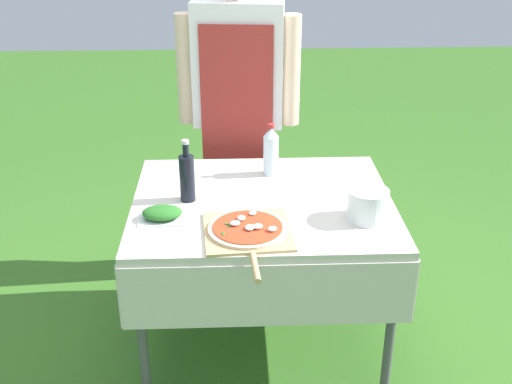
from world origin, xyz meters
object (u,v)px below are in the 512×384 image
mixing_tub (368,205)px  herb_container (162,214)px  pizza_on_peel (248,231)px  prep_table (263,216)px  oil_bottle (187,177)px  water_bottle (271,151)px  person_cook (238,96)px

mixing_tub → herb_container: bearing=178.0°
pizza_on_peel → mixing_tub: (0.49, 0.10, 0.05)m
prep_table → pizza_on_peel: size_ratio=2.13×
pizza_on_peel → oil_bottle: 0.41m
herb_container → mixing_tub: mixing_tub is taller
prep_table → water_bottle: size_ratio=4.58×
herb_container → person_cook: bearing=69.5°
oil_bottle → mixing_tub: oil_bottle is taller
water_bottle → mixing_tub: size_ratio=1.48×
pizza_on_peel → oil_bottle: bearing=125.0°
prep_table → oil_bottle: 0.38m
pizza_on_peel → herb_container: (-0.35, 0.13, 0.01)m
prep_table → person_cook: size_ratio=0.68×
prep_table → water_bottle: water_bottle is taller
person_cook → oil_bottle: size_ratio=6.06×
mixing_tub → prep_table: bearing=155.6°
water_bottle → mixing_tub: (0.37, -0.47, -0.05)m
person_cook → prep_table: bearing=103.0°
prep_table → oil_bottle: (-0.33, 0.01, 0.19)m
pizza_on_peel → herb_container: size_ratio=2.78×
oil_bottle → prep_table: bearing=-2.6°
herb_container → water_bottle: bearing=42.8°
prep_table → oil_bottle: bearing=177.4°
pizza_on_peel → person_cook: bearing=86.9°
pizza_on_peel → herb_container: bearing=154.7°
oil_bottle → water_bottle: 0.46m
prep_table → mixing_tub: 0.48m
oil_bottle → water_bottle: oil_bottle is taller
prep_table → person_cook: (-0.09, 0.73, 0.33)m
pizza_on_peel → water_bottle: (0.12, 0.57, 0.10)m
prep_table → person_cook: 0.80m
person_cook → oil_bottle: person_cook is taller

